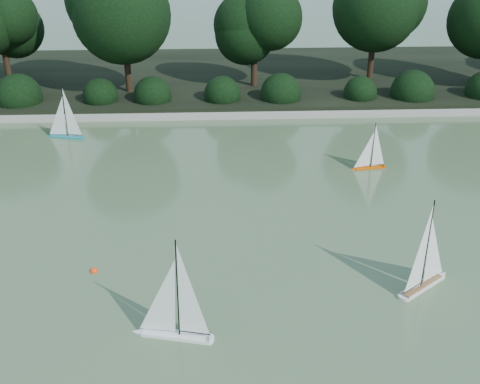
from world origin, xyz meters
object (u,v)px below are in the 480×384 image
(sailboat_teal, at_px, (63,129))
(race_buoy, at_px, (94,271))
(sailboat_white_b, at_px, (427,272))
(sailboat_orange, at_px, (367,161))
(sailboat_white_a, at_px, (169,321))

(sailboat_teal, distance_m, race_buoy, 6.92)
(sailboat_white_b, distance_m, sailboat_orange, 4.84)
(sailboat_white_b, xyz_separation_m, race_buoy, (-5.54, 0.67, -0.27))
(sailboat_orange, height_order, race_buoy, sailboat_orange)
(sailboat_white_b, height_order, sailboat_orange, sailboat_white_b)
(sailboat_white_b, bearing_deg, sailboat_white_a, -165.05)
(sailboat_teal, xyz_separation_m, race_buoy, (1.95, -6.64, -0.24))
(sailboat_orange, bearing_deg, race_buoy, -143.84)
(sailboat_teal, relative_size, race_buoy, 10.69)
(sailboat_white_a, bearing_deg, sailboat_teal, 111.73)
(sailboat_white_a, relative_size, sailboat_teal, 1.13)
(sailboat_white_a, distance_m, sailboat_teal, 9.05)
(sailboat_white_b, bearing_deg, sailboat_teal, 135.70)
(sailboat_white_b, height_order, race_buoy, sailboat_white_b)
(sailboat_white_a, height_order, sailboat_teal, sailboat_white_a)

